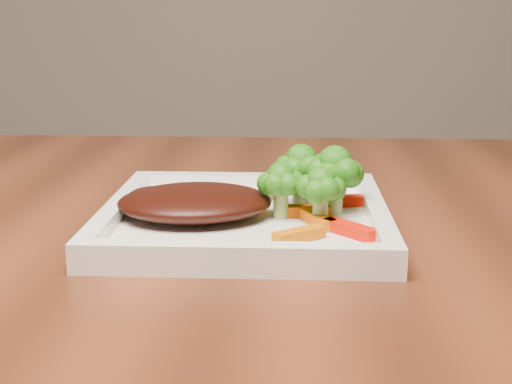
{
  "coord_description": "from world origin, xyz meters",
  "views": [
    {
      "loc": [
        -0.29,
        -0.56,
        0.96
      ],
      "look_at": [
        -0.32,
        0.1,
        0.79
      ],
      "focal_mm": 50.0,
      "sensor_mm": 36.0,
      "label": 1
    }
  ],
  "objects": [
    {
      "name": "carrot_4",
      "position": [
        -0.32,
        0.17,
        0.77
      ],
      "size": [
        0.03,
        0.05,
        0.01
      ],
      "primitive_type": "cube",
      "rotation": [
        0.0,
        0.0,
        1.34
      ],
      "color": "#D26D03",
      "rests_on": "plate"
    },
    {
      "name": "broccoli_3",
      "position": [
        -0.3,
        0.1,
        0.79
      ],
      "size": [
        0.05,
        0.05,
        0.06
      ],
      "primitive_type": null,
      "rotation": [
        0.0,
        0.0,
        0.06
      ],
      "color": "#165F0F",
      "rests_on": "plate"
    },
    {
      "name": "steak",
      "position": [
        -0.38,
        0.1,
        0.78
      ],
      "size": [
        0.16,
        0.14,
        0.03
      ],
      "primitive_type": "ellipsoid",
      "rotation": [
        0.0,
        0.0,
        0.14
      ],
      "color": "#330C07",
      "rests_on": "plate"
    },
    {
      "name": "plate",
      "position": [
        -0.33,
        0.1,
        0.76
      ],
      "size": [
        0.27,
        0.27,
        0.01
      ],
      "primitive_type": "cube",
      "color": "white",
      "rests_on": "dining_table"
    },
    {
      "name": "carrot_5",
      "position": [
        -0.26,
        0.08,
        0.77
      ],
      "size": [
        0.03,
        0.05,
        0.01
      ],
      "primitive_type": "cube",
      "rotation": [
        0.0,
        0.0,
        -1.11
      ],
      "color": "#F66304",
      "rests_on": "plate"
    },
    {
      "name": "broccoli_1",
      "position": [
        -0.25,
        0.12,
        0.79
      ],
      "size": [
        0.08,
        0.08,
        0.06
      ],
      "primitive_type": null,
      "rotation": [
        0.0,
        0.0,
        0.3
      ],
      "color": "#1E7213",
      "rests_on": "plate"
    },
    {
      "name": "carrot_1",
      "position": [
        -0.24,
        0.05,
        0.77
      ],
      "size": [
        0.05,
        0.05,
        0.01
      ],
      "primitive_type": "cube",
      "rotation": [
        0.0,
        0.0,
        -0.8
      ],
      "color": "red",
      "rests_on": "plate"
    },
    {
      "name": "carrot_6",
      "position": [
        -0.28,
        0.11,
        0.77
      ],
      "size": [
        0.05,
        0.02,
        0.01
      ],
      "primitive_type": "cube",
      "rotation": [
        0.0,
        0.0,
        0.09
      ],
      "color": "#ED5903",
      "rests_on": "plate"
    },
    {
      "name": "broccoli_0",
      "position": [
        -0.28,
        0.14,
        0.8
      ],
      "size": [
        0.08,
        0.08,
        0.07
      ],
      "primitive_type": null,
      "rotation": [
        0.0,
        0.0,
        -0.43
      ],
      "color": "#2C6510",
      "rests_on": "plate"
    },
    {
      "name": "carrot_0",
      "position": [
        -0.28,
        0.03,
        0.77
      ],
      "size": [
        0.05,
        0.04,
        0.01
      ],
      "primitive_type": "cube",
      "rotation": [
        0.0,
        0.0,
        0.63
      ],
      "color": "#CE6303",
      "rests_on": "plate"
    },
    {
      "name": "broccoli_2",
      "position": [
        -0.26,
        0.08,
        0.79
      ],
      "size": [
        0.07,
        0.07,
        0.06
      ],
      "primitive_type": null,
      "rotation": [
        0.0,
        0.0,
        0.35
      ],
      "color": "#275B0F",
      "rests_on": "plate"
    },
    {
      "name": "carrot_3",
      "position": [
        -0.23,
        0.15,
        0.77
      ],
      "size": [
        0.06,
        0.02,
        0.01
      ],
      "primitive_type": "cube",
      "rotation": [
        0.0,
        0.0,
        0.11
      ],
      "color": "red",
      "rests_on": "plate"
    }
  ]
}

